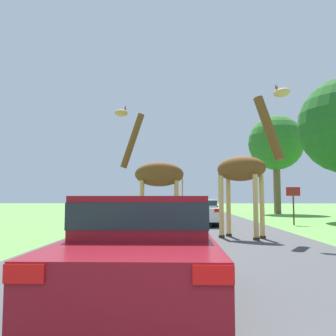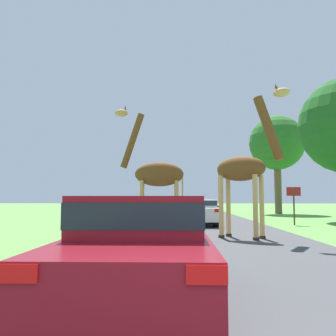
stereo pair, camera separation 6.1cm
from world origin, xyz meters
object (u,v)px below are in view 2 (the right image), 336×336
(car_queue_right, at_px, (170,207))
(giraffe_companion, at_px, (246,167))
(giraffe_near_road, at_px, (156,173))
(car_queue_left, at_px, (199,211))
(car_lead_maroon, at_px, (142,244))
(tree_right_cluster, at_px, (277,143))
(sign_post, at_px, (294,199))
(car_far_ahead, at_px, (204,207))

(car_queue_right, bearing_deg, giraffe_companion, -75.29)
(giraffe_near_road, xyz_separation_m, car_queue_left, (1.95, 3.55, -1.67))
(car_queue_right, relative_size, car_queue_left, 1.11)
(giraffe_near_road, bearing_deg, car_lead_maroon, 179.62)
(tree_right_cluster, bearing_deg, giraffe_companion, -108.54)
(giraffe_near_road, bearing_deg, tree_right_cluster, -33.40)
(car_queue_right, bearing_deg, car_lead_maroon, -89.74)
(car_lead_maroon, height_order, car_queue_left, car_lead_maroon)
(giraffe_companion, relative_size, car_queue_right, 1.16)
(car_lead_maroon, xyz_separation_m, sign_post, (6.27, 13.22, 0.56))
(giraffe_companion, bearing_deg, car_far_ahead, -145.31)
(car_queue_left, distance_m, car_far_ahead, 10.39)
(giraffe_near_road, xyz_separation_m, tree_right_cluster, (9.35, 15.91, 3.63))
(giraffe_companion, relative_size, car_far_ahead, 1.09)
(car_far_ahead, xyz_separation_m, sign_post, (3.81, -10.31, 0.67))
(car_lead_maroon, relative_size, sign_post, 2.28)
(giraffe_companion, height_order, car_queue_left, giraffe_companion)
(giraffe_near_road, height_order, car_far_ahead, giraffe_near_road)
(giraffe_near_road, height_order, car_lead_maroon, giraffe_near_road)
(giraffe_near_road, height_order, car_queue_right, giraffe_near_road)
(giraffe_near_road, relative_size, car_lead_maroon, 1.20)
(car_lead_maroon, xyz_separation_m, tree_right_cluster, (8.91, 25.54, 5.24))
(car_lead_maroon, relative_size, car_queue_right, 0.98)
(car_queue_left, relative_size, car_far_ahead, 0.85)
(tree_right_cluster, distance_m, sign_post, 13.44)
(car_lead_maroon, bearing_deg, tree_right_cluster, 70.76)
(tree_right_cluster, height_order, sign_post, tree_right_cluster)
(car_far_ahead, bearing_deg, giraffe_near_road, -101.79)
(car_queue_left, bearing_deg, giraffe_companion, -77.84)
(car_queue_right, bearing_deg, car_far_ahead, 64.41)
(car_far_ahead, height_order, sign_post, sign_post)
(giraffe_near_road, distance_m, giraffe_companion, 3.99)
(giraffe_companion, distance_m, car_lead_maroon, 7.97)
(car_queue_right, height_order, car_queue_left, car_queue_right)
(giraffe_near_road, distance_m, car_queue_right, 8.74)
(giraffe_near_road, relative_size, car_queue_right, 1.18)
(car_lead_maroon, distance_m, car_far_ahead, 23.66)
(car_lead_maroon, bearing_deg, car_queue_left, 83.44)
(car_queue_left, bearing_deg, car_lead_maroon, -96.56)
(car_lead_maroon, distance_m, sign_post, 14.65)
(giraffe_companion, relative_size, sign_post, 2.69)
(giraffe_companion, bearing_deg, car_queue_right, -131.74)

